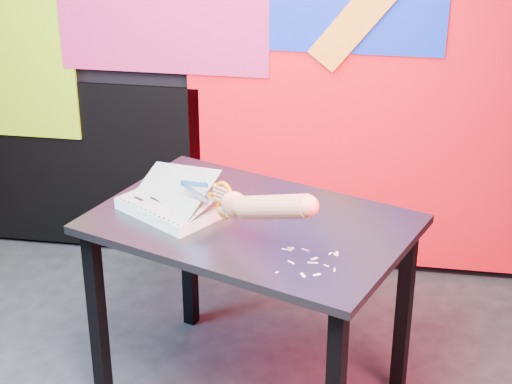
# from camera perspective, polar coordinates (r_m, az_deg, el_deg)

# --- Properties ---
(room) EXTENTS (3.01, 3.01, 2.71)m
(room) POSITION_cam_1_polar(r_m,az_deg,el_deg) (2.39, -9.60, 6.51)
(room) COLOR black
(room) RESTS_ON ground
(backdrop) EXTENTS (2.88, 0.05, 2.08)m
(backdrop) POSITION_cam_1_polar(r_m,az_deg,el_deg) (3.84, -1.54, 7.89)
(backdrop) COLOR red
(backdrop) RESTS_ON ground
(work_table) EXTENTS (1.26, 1.05, 0.75)m
(work_table) POSITION_cam_1_polar(r_m,az_deg,el_deg) (3.01, -0.32, -3.68)
(work_table) COLOR black
(work_table) RESTS_ON ground
(printout_stack) EXTENTS (0.42, 0.39, 0.18)m
(printout_stack) POSITION_cam_1_polar(r_m,az_deg,el_deg) (3.03, -5.58, -0.88)
(printout_stack) COLOR silver
(printout_stack) RESTS_ON work_table
(scissors) EXTENTS (0.21, 0.14, 0.14)m
(scissors) POSITION_cam_1_polar(r_m,az_deg,el_deg) (2.81, -2.39, -0.46)
(scissors) COLOR #949AB6
(scissors) RESTS_ON printout_stack
(hand_forearm) EXTENTS (0.36, 0.26, 0.18)m
(hand_forearm) POSITION_cam_1_polar(r_m,az_deg,el_deg) (2.67, 0.77, -0.96)
(hand_forearm) COLOR #B75741
(hand_forearm) RESTS_ON work_table
(paper_clippings) EXTENTS (0.19, 0.18, 0.00)m
(paper_clippings) POSITION_cam_1_polar(r_m,az_deg,el_deg) (2.73, 3.66, -4.54)
(paper_clippings) COLOR silver
(paper_clippings) RESTS_ON work_table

